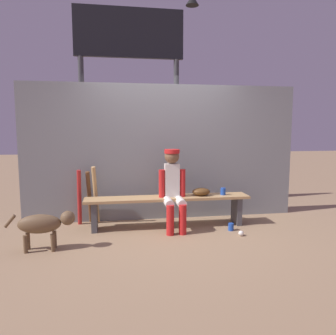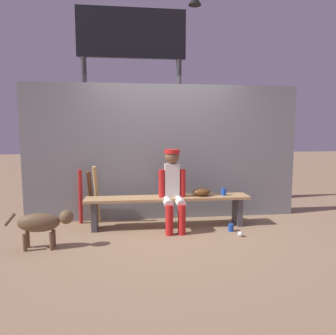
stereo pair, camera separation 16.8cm
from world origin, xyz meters
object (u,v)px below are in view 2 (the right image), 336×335
(cup_on_bench, at_px, (224,192))
(dog, at_px, (43,223))
(baseball, at_px, (240,234))
(baseball_glove, at_px, (201,192))
(cup_on_ground, at_px, (231,228))
(bat_aluminum_red, at_px, (80,197))
(bat_wood_tan, at_px, (97,195))
(scoreboard, at_px, (135,60))
(dugout_bench, at_px, (168,203))
(bat_wood_dark, at_px, (91,197))
(player_seated, at_px, (173,186))

(cup_on_bench, height_order, dog, cup_on_bench)
(baseball, relative_size, dog, 0.09)
(cup_on_bench, distance_m, dog, 2.65)
(cup_on_bench, bearing_deg, baseball_glove, -179.99)
(cup_on_ground, bearing_deg, baseball, -77.33)
(bat_aluminum_red, height_order, baseball, bat_aluminum_red)
(bat_wood_tan, relative_size, scoreboard, 0.24)
(dugout_bench, relative_size, cup_on_ground, 22.84)
(dugout_bench, xyz_separation_m, baseball_glove, (0.52, 0.00, 0.16))
(baseball_glove, xyz_separation_m, bat_wood_dark, (-1.73, 0.40, -0.11))
(bat_wood_dark, xyz_separation_m, scoreboard, (0.77, 0.91, 2.33))
(baseball_glove, distance_m, scoreboard, 2.75)
(bat_wood_dark, relative_size, cup_on_ground, 7.74)
(bat_wood_dark, distance_m, cup_on_bench, 2.12)
(bat_wood_dark, relative_size, baseball, 11.50)
(bat_wood_dark, height_order, dog, bat_wood_dark)
(cup_on_bench, bearing_deg, player_seated, -172.18)
(dugout_bench, distance_m, scoreboard, 2.76)
(bat_wood_tan, bearing_deg, cup_on_ground, -17.70)
(bat_wood_tan, relative_size, baseball, 12.77)
(bat_wood_dark, bearing_deg, bat_aluminum_red, -154.29)
(player_seated, distance_m, bat_aluminum_red, 1.50)
(scoreboard, distance_m, dog, 3.38)
(player_seated, height_order, cup_on_ground, player_seated)
(bat_aluminum_red, distance_m, cup_on_ground, 2.37)
(cup_on_ground, xyz_separation_m, dog, (-2.56, -0.37, 0.28))
(bat_wood_tan, bearing_deg, baseball_glove, -10.84)
(player_seated, distance_m, scoreboard, 2.58)
(dugout_bench, height_order, scoreboard, scoreboard)
(dugout_bench, relative_size, baseball_glove, 8.97)
(dog, bearing_deg, baseball_glove, 17.67)
(baseball_glove, bearing_deg, player_seated, -166.34)
(dugout_bench, height_order, cup_on_ground, dugout_bench)
(bat_wood_tan, bearing_deg, cup_on_bench, -8.93)
(cup_on_ground, distance_m, scoreboard, 3.43)
(baseball_glove, distance_m, dog, 2.31)
(bat_aluminum_red, bearing_deg, bat_wood_tan, -4.47)
(player_seated, xyz_separation_m, baseball, (0.89, -0.47, -0.62))
(dugout_bench, distance_m, cup_on_ground, 1.01)
(bat_aluminum_red, distance_m, scoreboard, 2.68)
(player_seated, bearing_deg, bat_wood_dark, 157.88)
(cup_on_ground, height_order, dog, dog)
(dugout_bench, xyz_separation_m, player_seated, (0.06, -0.11, 0.29))
(bat_wood_dark, relative_size, bat_aluminum_red, 0.97)
(baseball, bearing_deg, dog, -177.43)
(cup_on_bench, bearing_deg, bat_aluminum_red, 171.57)
(player_seated, xyz_separation_m, bat_aluminum_red, (-1.41, 0.44, -0.22))
(baseball_glove, distance_m, bat_aluminum_red, 1.91)
(bat_wood_tan, xyz_separation_m, bat_wood_dark, (-0.10, 0.09, -0.04))
(player_seated, height_order, cup_on_bench, player_seated)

